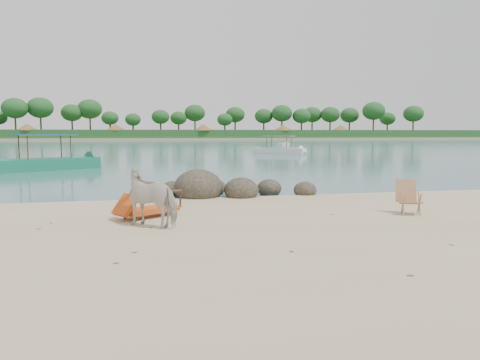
% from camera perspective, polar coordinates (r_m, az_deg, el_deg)
% --- Properties ---
extents(water, '(400.00, 400.00, 0.00)m').
position_cam_1_polar(water, '(99.22, -11.08, 4.40)').
color(water, '#35686B').
rests_on(water, ground).
extents(far_shore, '(420.00, 90.00, 1.40)m').
position_cam_1_polar(far_shore, '(179.20, -11.56, 4.95)').
color(far_shore, tan).
rests_on(far_shore, ground).
extents(far_scenery, '(420.00, 18.00, 9.50)m').
position_cam_1_polar(far_scenery, '(145.89, -11.44, 6.03)').
color(far_scenery, '#1E4C1E').
rests_on(far_scenery, ground).
extents(boulders, '(6.35, 2.92, 1.23)m').
position_cam_1_polar(boulders, '(15.86, -3.78, -1.23)').
color(boulders, '#312C21').
rests_on(boulders, ground).
extents(cow, '(1.66, 1.57, 1.33)m').
position_cam_1_polar(cow, '(10.93, -10.49, -2.17)').
color(cow, silver).
rests_on(cow, ground).
extents(side_table, '(0.60, 0.41, 0.47)m').
position_cam_1_polar(side_table, '(13.63, -8.28, -2.38)').
color(side_table, '#372716').
rests_on(side_table, ground).
extents(lounge_chair, '(1.86, 1.56, 0.55)m').
position_cam_1_polar(lounge_chair, '(12.08, -10.87, -3.30)').
color(lounge_chair, red).
rests_on(lounge_chair, ground).
extents(deck_chair, '(0.78, 0.81, 0.90)m').
position_cam_1_polar(deck_chair, '(12.99, 20.15, -2.13)').
color(deck_chair, tan).
rests_on(deck_chair, ground).
extents(boat_near, '(6.81, 5.12, 3.43)m').
position_cam_1_polar(boat_near, '(30.09, -22.69, 4.47)').
color(boat_near, '#177654').
rests_on(boat_near, water).
extents(boat_mid, '(5.74, 5.26, 3.10)m').
position_cam_1_polar(boat_mid, '(49.68, 4.77, 5.04)').
color(boat_mid, silver).
rests_on(boat_mid, water).
extents(boat_far, '(3.74, 4.60, 0.57)m').
position_cam_1_polar(boat_far, '(81.90, 5.28, 4.42)').
color(boat_far, silver).
rests_on(boat_far, water).
extents(dead_leaves, '(8.28, 5.92, 0.00)m').
position_cam_1_polar(dead_leaves, '(9.22, -0.22, -7.71)').
color(dead_leaves, brown).
rests_on(dead_leaves, ground).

